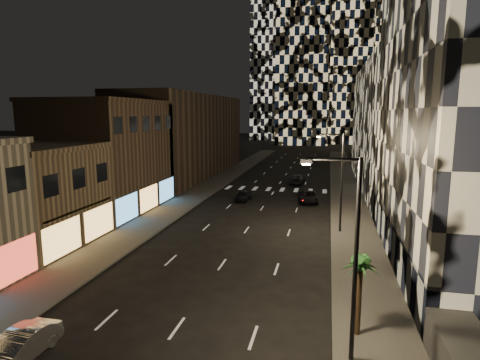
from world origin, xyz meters
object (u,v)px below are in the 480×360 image
at_px(car_silver_parked, 19,347).
at_px(palm_tree, 360,269).
at_px(car_dark_midlane, 243,196).
at_px(car_dark_oncoming, 297,179).
at_px(car_dark_rightlane, 308,197).
at_px(streetlight_near, 350,246).
at_px(streetlight_far, 339,175).

relative_size(car_silver_parked, palm_tree, 1.02).
bearing_deg(car_dark_midlane, car_dark_oncoming, 72.22).
bearing_deg(car_dark_midlane, palm_tree, -63.68).
bearing_deg(car_silver_parked, car_dark_midlane, 86.57).
distance_m(car_dark_midlane, car_dark_oncoming, 15.25).
bearing_deg(palm_tree, car_silver_parked, -160.21).
distance_m(car_silver_parked, car_dark_oncoming, 49.51).
relative_size(car_dark_midlane, car_dark_oncoming, 0.74).
relative_size(car_silver_parked, car_dark_oncoming, 0.83).
distance_m(car_dark_midlane, car_dark_rightlane, 8.07).
xyz_separation_m(car_dark_midlane, car_dark_oncoming, (5.69, 14.15, 0.09)).
bearing_deg(car_dark_oncoming, streetlight_near, 100.66).
distance_m(car_dark_rightlane, palm_tree, 30.46).
relative_size(car_dark_oncoming, palm_tree, 1.23).
relative_size(streetlight_near, streetlight_far, 1.00).
bearing_deg(car_dark_midlane, car_silver_parked, -90.59).
height_order(streetlight_far, car_dark_midlane, streetlight_far).
relative_size(car_dark_midlane, car_dark_rightlane, 0.75).
bearing_deg(car_dark_oncoming, car_silver_parked, 83.71).
distance_m(streetlight_near, palm_tree, 2.93).
height_order(streetlight_far, palm_tree, streetlight_far).
relative_size(car_dark_rightlane, palm_tree, 1.22).
bearing_deg(palm_tree, car_dark_midlane, 112.20).
bearing_deg(car_dark_oncoming, car_dark_midlane, 71.74).
height_order(car_silver_parked, car_dark_midlane, car_silver_parked).
distance_m(streetlight_near, car_silver_parked, 15.23).
distance_m(car_silver_parked, car_dark_midlane, 34.73).
bearing_deg(streetlight_far, car_silver_parked, -121.45).
relative_size(streetlight_far, palm_tree, 2.21).
xyz_separation_m(car_dark_midlane, car_dark_rightlane, (8.03, 0.79, 0.05)).
bearing_deg(car_dark_rightlane, streetlight_far, -80.47).
distance_m(car_silver_parked, car_dark_rightlane, 37.03).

